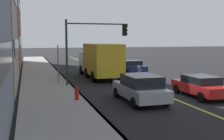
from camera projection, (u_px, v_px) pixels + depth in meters
ground at (159, 93)px, 18.68m from camera, size 200.00×200.00×0.00m
sidewalk_slab at (52, 98)px, 16.62m from camera, size 80.00×3.77×0.15m
curb_edge at (82, 97)px, 17.15m from camera, size 80.00×0.16×0.15m
lane_stripe_center at (159, 93)px, 18.68m from camera, size 80.00×0.16×0.01m
car_navy at (132, 67)px, 28.60m from camera, size 4.05×2.02×1.42m
car_silver at (140, 88)px, 15.97m from camera, size 4.45×2.08×1.57m
car_red at (201, 86)px, 17.39m from camera, size 4.20×1.98×1.33m
truck_yellow at (100, 60)px, 25.75m from camera, size 7.85×2.60×3.16m
pedestrian_with_backpack at (139, 75)px, 20.62m from camera, size 0.42×0.39×1.67m
traffic_light_mast at (93, 40)px, 21.25m from camera, size 0.28×4.91×5.04m
street_sign_post at (58, 61)px, 21.97m from camera, size 0.60×0.08×3.13m
fire_hydrant at (77, 94)px, 15.87m from camera, size 0.24×0.24×0.94m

